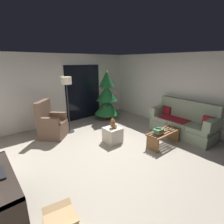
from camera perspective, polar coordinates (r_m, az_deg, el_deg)
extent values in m
plane|color=#9E9384|center=(4.43, 1.87, -13.62)|extent=(7.00, 7.00, 0.00)
cube|color=silver|center=(6.51, -16.34, 7.33)|extent=(5.72, 0.12, 2.50)
cube|color=silver|center=(6.19, 22.34, 6.31)|extent=(0.12, 6.00, 2.50)
cube|color=silver|center=(6.83, -9.74, 6.89)|extent=(1.60, 0.02, 2.20)
cube|color=black|center=(6.82, -9.64, 6.46)|extent=(1.50, 0.02, 2.10)
cube|color=gray|center=(5.75, 22.12, -5.64)|extent=(0.83, 1.93, 0.34)
cube|color=gray|center=(5.40, 27.92, -5.10)|extent=(0.70, 0.63, 0.14)
cube|color=gray|center=(5.65, 22.28, -3.43)|extent=(0.70, 0.63, 0.14)
cube|color=gray|center=(5.96, 17.19, -1.90)|extent=(0.70, 0.63, 0.14)
cube|color=gray|center=(5.82, 24.29, 0.71)|extent=(0.27, 1.91, 0.60)
cube|color=gray|center=(5.26, 30.77, -3.61)|extent=(0.77, 0.23, 0.28)
cube|color=gray|center=(6.05, 15.56, 0.61)|extent=(0.77, 0.23, 0.28)
cube|color=maroon|center=(5.73, 20.13, -2.10)|extent=(0.63, 0.92, 0.02)
cube|color=maroon|center=(5.46, 29.78, -2.78)|extent=(0.13, 0.32, 0.28)
cube|color=maroon|center=(6.09, 17.74, 0.50)|extent=(0.13, 0.32, 0.28)
cube|color=brown|center=(4.79, 18.85, -7.00)|extent=(1.10, 0.05, 0.04)
cube|color=brown|center=(4.83, 17.96, -6.71)|extent=(1.10, 0.05, 0.04)
cube|color=brown|center=(4.87, 17.09, -6.42)|extent=(1.10, 0.05, 0.04)
cube|color=brown|center=(4.92, 16.24, -6.13)|extent=(1.10, 0.05, 0.04)
cube|color=brown|center=(4.96, 15.40, -5.85)|extent=(1.10, 0.05, 0.04)
cube|color=brown|center=(4.58, 13.42, -10.38)|extent=(0.05, 0.36, 0.36)
cube|color=brown|center=(5.34, 19.85, -6.95)|extent=(0.05, 0.36, 0.36)
cube|color=#333338|center=(4.97, 19.13, -5.81)|extent=(0.09, 0.16, 0.02)
cube|color=#ADADB2|center=(4.85, 16.88, -6.13)|extent=(0.16, 0.05, 0.02)
cube|color=#285684|center=(4.64, 15.27, -6.97)|extent=(0.27, 0.18, 0.03)
cube|color=#B79333|center=(4.62, 15.51, -6.62)|extent=(0.22, 0.15, 0.04)
cube|color=#A32D28|center=(4.61, 15.52, -6.17)|extent=(0.22, 0.17, 0.03)
cube|color=#337042|center=(4.59, 15.28, -5.76)|extent=(0.24, 0.19, 0.04)
cube|color=black|center=(4.59, 15.30, -5.40)|extent=(0.13, 0.16, 0.01)
cylinder|color=#4C1E19|center=(6.86, -1.70, -1.88)|extent=(0.36, 0.36, 0.10)
cylinder|color=brown|center=(6.83, -1.71, -1.00)|extent=(0.08, 0.08, 0.12)
cone|color=#195628|center=(6.73, -1.73, 1.90)|extent=(1.00, 1.00, 0.59)
cone|color=#195628|center=(6.61, -1.77, 6.43)|extent=(0.79, 0.79, 0.59)
cone|color=#195628|center=(6.54, -1.82, 11.10)|extent=(0.58, 0.58, 0.59)
sphere|color=#B233A5|center=(6.74, 0.59, 6.56)|extent=(0.06, 0.06, 0.06)
sphere|color=#1E8C33|center=(7.17, -0.53, 2.12)|extent=(0.06, 0.06, 0.06)
sphere|color=blue|center=(6.40, -0.71, 9.56)|extent=(0.06, 0.06, 0.06)
sphere|color=#1E8C33|center=(7.05, -1.15, 4.23)|extent=(0.06, 0.06, 0.06)
sphere|color=red|center=(6.31, -2.64, 1.59)|extent=(0.06, 0.06, 0.06)
sphere|color=#B233A5|center=(6.53, 0.86, 5.86)|extent=(0.06, 0.06, 0.06)
sphere|color=#1E8C33|center=(6.37, -3.33, 5.62)|extent=(0.06, 0.06, 0.06)
sphere|color=gold|center=(6.65, 0.77, 6.60)|extent=(0.06, 0.06, 0.06)
sphere|color=red|center=(6.41, -3.42, 7.96)|extent=(0.06, 0.06, 0.06)
sphere|color=blue|center=(6.32, -0.52, 1.71)|extent=(0.06, 0.06, 0.06)
cone|color=#EAD14C|center=(6.51, -1.84, 13.75)|extent=(0.14, 0.14, 0.12)
cube|color=brown|center=(5.51, -18.90, -6.42)|extent=(0.96, 0.96, 0.31)
cube|color=brown|center=(5.42, -19.14, -4.03)|extent=(0.96, 0.96, 0.18)
cube|color=brown|center=(5.42, -22.14, 0.20)|extent=(0.60, 0.59, 0.64)
cube|color=brown|center=(5.59, -17.98, -1.13)|extent=(0.51, 0.51, 0.22)
cube|color=brown|center=(5.11, -20.43, -3.03)|extent=(0.51, 0.51, 0.22)
cylinder|color=#2D2D30|center=(5.80, -13.90, -6.33)|extent=(0.28, 0.28, 0.02)
cylinder|color=#2D2D30|center=(5.55, -14.46, 1.17)|extent=(0.03, 0.03, 1.55)
cylinder|color=beige|center=(5.39, -15.13, 10.17)|extent=(0.32, 0.32, 0.22)
cube|color=black|center=(3.39, -32.07, -27.18)|extent=(0.40, 1.40, 0.04)
cube|color=black|center=(3.17, -33.09, -22.59)|extent=(0.40, 0.04, 0.68)
cube|color=black|center=(3.17, -33.09, -22.59)|extent=(0.40, 1.33, 0.04)
cube|color=beige|center=(4.88, 0.21, -7.73)|extent=(0.44, 0.44, 0.43)
cylinder|color=brown|center=(4.82, 0.99, -4.82)|extent=(0.12, 0.12, 0.06)
cylinder|color=brown|center=(4.73, 0.87, -5.26)|extent=(0.12, 0.12, 0.06)
sphere|color=brown|center=(4.75, 0.21, -4.25)|extent=(0.15, 0.15, 0.15)
sphere|color=brown|center=(4.71, 0.22, -2.90)|extent=(0.11, 0.11, 0.11)
sphere|color=#A37A51|center=(4.71, 0.81, -3.04)|extent=(0.04, 0.04, 0.04)
sphere|color=brown|center=(4.73, 0.27, -2.21)|extent=(0.04, 0.04, 0.04)
sphere|color=brown|center=(4.66, 0.16, -2.51)|extent=(0.04, 0.04, 0.04)
sphere|color=brown|center=(4.81, 0.55, -3.85)|extent=(0.06, 0.06, 0.06)
sphere|color=brown|center=(4.68, 0.36, -4.45)|extent=(0.06, 0.06, 0.06)
cube|color=tan|center=(2.81, -18.00, -27.84)|extent=(0.40, 0.16, 0.06)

